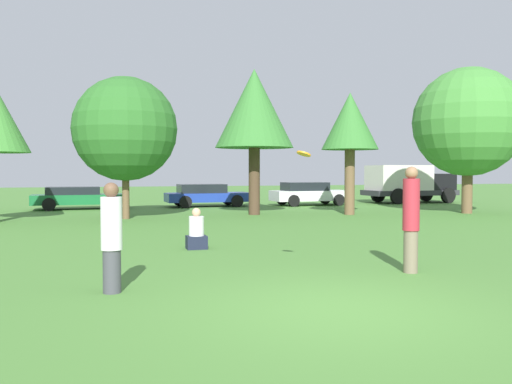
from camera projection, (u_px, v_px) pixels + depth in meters
The scene contains 13 objects.
ground_plane at pixel (341, 310), 7.15m from camera, with size 120.00×120.00×0.00m, color #477A33.
person_thrower at pixel (112, 237), 8.12m from camera, with size 0.32×0.32×1.68m.
person_catcher at pixel (411, 218), 9.73m from camera, with size 0.30×0.30×1.93m.
frisbee at pixel (304, 154), 9.32m from camera, with size 0.25×0.25×0.12m.
bystander_sitting at pixel (196, 233), 12.76m from camera, with size 0.48×0.40×0.98m.
tree_2 at pixel (125, 129), 20.73m from camera, with size 4.02×4.02×5.49m.
tree_3 at pixel (254, 110), 22.73m from camera, with size 3.33×3.33×6.18m.
tree_4 at pixel (350, 123), 22.75m from camera, with size 2.41×2.41×5.18m.
tree_5 at pixel (468, 122), 23.46m from camera, with size 4.74×4.74×6.38m.
parked_car_green at pixel (78, 197), 26.12m from camera, with size 4.56×2.01×1.10m.
parked_car_blue at pixel (206, 195), 28.07m from camera, with size 4.41×2.08×1.18m.
parked_car_white at pixel (309, 193), 29.13m from camera, with size 4.27×1.99×1.25m.
delivery_truck_black at pixel (408, 182), 31.55m from camera, with size 5.49×2.49×2.19m.
Camera 1 is at (-3.04, -6.50, 1.84)m, focal length 37.72 mm.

